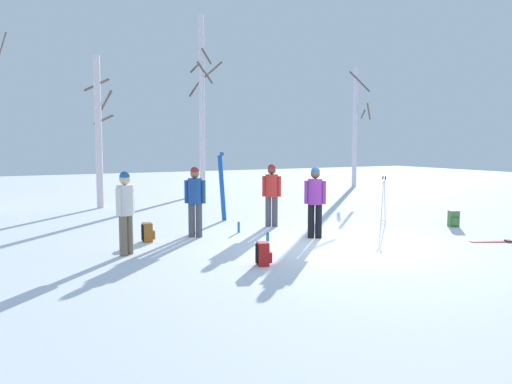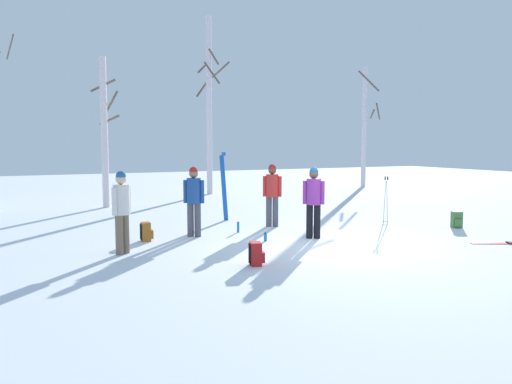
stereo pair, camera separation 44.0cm
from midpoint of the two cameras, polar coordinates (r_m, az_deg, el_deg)
The scene contains 16 objects.
ground_plane at distance 11.36m, azimuth 8.14°, elevation -6.05°, with size 60.00×60.00×0.00m, color white.
person_0 at distance 12.22m, azimuth -7.99°, elevation -0.58°, with size 0.45×0.34×1.72m.
person_1 at distance 12.04m, azimuth 5.71°, elevation -0.65°, with size 0.44×0.34×1.72m.
person_2 at distance 13.66m, azimuth 0.87°, elevation 0.11°, with size 0.44×0.34×1.72m.
person_3 at distance 10.55m, azimuth -15.82°, elevation -1.70°, with size 0.43×0.35×1.72m.
ski_pair_planted_0 at distance 14.78m, azimuth -4.75°, elevation 0.60°, with size 0.23×0.15×2.02m.
ski_pair_lying_0 at distance 12.90m, azimuth 25.76°, elevation -5.11°, with size 1.55×0.91×0.05m.
ski_poles_0 at distance 14.65m, azimuth 13.52°, elevation -0.68°, with size 0.07×0.20×1.35m.
backpack_0 at distance 9.41m, azimuth -0.51°, elevation -7.09°, with size 0.33×0.31×0.44m.
backpack_1 at distance 11.95m, azimuth -13.27°, elevation -4.52°, with size 0.30×0.27×0.44m.
backpack_2 at distance 14.69m, azimuth 20.81°, elevation -2.88°, with size 0.32×0.34×0.44m.
water_bottle_0 at distance 11.73m, azimuth 0.26°, elevation -5.15°, with size 0.07×0.07×0.21m.
water_bottle_1 at distance 12.85m, azimuth -2.97°, elevation -4.05°, with size 0.06×0.06×0.28m.
birch_tree_3 at distance 18.54m, azimuth -18.16°, elevation 6.65°, with size 0.95×0.70×5.30m.
birch_tree_4 at distance 22.69m, azimuth -6.74°, elevation 10.00°, with size 1.40×1.29×7.88m.
birch_tree_5 at distance 26.91m, azimuth 10.83°, elevation 7.42°, with size 1.74×1.23×6.21m.
Camera 1 is at (-6.70, -8.94, 2.27)m, focal length 35.09 mm.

